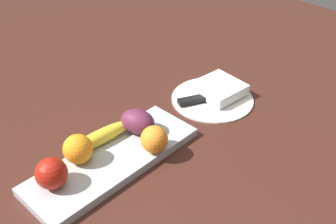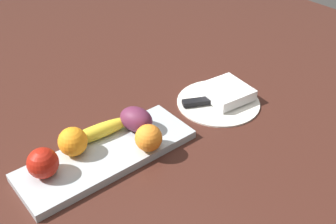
{
  "view_description": "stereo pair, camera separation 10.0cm",
  "coord_description": "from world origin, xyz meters",
  "px_view_note": "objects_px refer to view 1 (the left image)",
  "views": [
    {
      "loc": [
        -0.42,
        -0.57,
        0.63
      ],
      "look_at": [
        0.17,
        -0.0,
        0.05
      ],
      "focal_mm": 44.04,
      "sensor_mm": 36.0,
      "label": 1
    },
    {
      "loc": [
        -0.35,
        -0.63,
        0.63
      ],
      "look_at": [
        0.17,
        -0.0,
        0.05
      ],
      "focal_mm": 44.04,
      "sensor_mm": 36.0,
      "label": 2
    }
  ],
  "objects_px": {
    "apple": "(51,173)",
    "orange_near_apple": "(154,139)",
    "dinner_plate": "(212,98)",
    "orange_near_banana": "(78,149)",
    "folded_napkin": "(219,88)",
    "fruit_tray": "(113,160)",
    "grape_bunch": "(138,121)",
    "knife": "(199,99)",
    "banana": "(100,137)"
  },
  "relations": [
    {
      "from": "fruit_tray",
      "to": "banana",
      "type": "distance_m",
      "value": 0.06
    },
    {
      "from": "fruit_tray",
      "to": "apple",
      "type": "bearing_deg",
      "value": 171.98
    },
    {
      "from": "dinner_plate",
      "to": "knife",
      "type": "bearing_deg",
      "value": 158.02
    },
    {
      "from": "apple",
      "to": "orange_near_apple",
      "type": "bearing_deg",
      "value": -17.83
    },
    {
      "from": "grape_bunch",
      "to": "fruit_tray",
      "type": "bearing_deg",
      "value": -165.38
    },
    {
      "from": "folded_napkin",
      "to": "orange_near_banana",
      "type": "bearing_deg",
      "value": 174.45
    },
    {
      "from": "apple",
      "to": "dinner_plate",
      "type": "xyz_separation_m",
      "value": [
        0.5,
        -0.02,
        -0.05
      ]
    },
    {
      "from": "banana",
      "to": "dinner_plate",
      "type": "height_order",
      "value": "banana"
    },
    {
      "from": "fruit_tray",
      "to": "orange_near_banana",
      "type": "bearing_deg",
      "value": 143.74
    },
    {
      "from": "orange_near_apple",
      "to": "knife",
      "type": "height_order",
      "value": "orange_near_apple"
    },
    {
      "from": "orange_near_apple",
      "to": "apple",
      "type": "bearing_deg",
      "value": 162.17
    },
    {
      "from": "orange_near_banana",
      "to": "dinner_plate",
      "type": "distance_m",
      "value": 0.42
    },
    {
      "from": "folded_napkin",
      "to": "knife",
      "type": "height_order",
      "value": "folded_napkin"
    },
    {
      "from": "apple",
      "to": "knife",
      "type": "distance_m",
      "value": 0.46
    },
    {
      "from": "fruit_tray",
      "to": "grape_bunch",
      "type": "distance_m",
      "value": 0.11
    },
    {
      "from": "fruit_tray",
      "to": "folded_napkin",
      "type": "height_order",
      "value": "folded_napkin"
    },
    {
      "from": "banana",
      "to": "dinner_plate",
      "type": "bearing_deg",
      "value": -4.69
    },
    {
      "from": "dinner_plate",
      "to": "knife",
      "type": "xyz_separation_m",
      "value": [
        -0.04,
        0.02,
        0.01
      ]
    },
    {
      "from": "orange_near_apple",
      "to": "banana",
      "type": "bearing_deg",
      "value": 123.2
    },
    {
      "from": "apple",
      "to": "knife",
      "type": "height_order",
      "value": "apple"
    },
    {
      "from": "orange_near_apple",
      "to": "folded_napkin",
      "type": "bearing_deg",
      "value": 9.54
    },
    {
      "from": "folded_napkin",
      "to": "banana",
      "type": "bearing_deg",
      "value": 171.45
    },
    {
      "from": "grape_bunch",
      "to": "dinner_plate",
      "type": "height_order",
      "value": "grape_bunch"
    },
    {
      "from": "grape_bunch",
      "to": "knife",
      "type": "relative_size",
      "value": 0.5
    },
    {
      "from": "knife",
      "to": "dinner_plate",
      "type": "bearing_deg",
      "value": 4.48
    },
    {
      "from": "dinner_plate",
      "to": "orange_near_apple",
      "type": "bearing_deg",
      "value": -169.5
    },
    {
      "from": "apple",
      "to": "orange_near_banana",
      "type": "distance_m",
      "value": 0.09
    },
    {
      "from": "fruit_tray",
      "to": "orange_near_banana",
      "type": "distance_m",
      "value": 0.08
    },
    {
      "from": "orange_near_banana",
      "to": "knife",
      "type": "height_order",
      "value": "orange_near_banana"
    },
    {
      "from": "orange_near_banana",
      "to": "grape_bunch",
      "type": "xyz_separation_m",
      "value": [
        0.16,
        -0.02,
        -0.0
      ]
    },
    {
      "from": "apple",
      "to": "grape_bunch",
      "type": "distance_m",
      "value": 0.24
    },
    {
      "from": "apple",
      "to": "grape_bunch",
      "type": "height_order",
      "value": "apple"
    },
    {
      "from": "apple",
      "to": "orange_near_apple",
      "type": "relative_size",
      "value": 1.06
    },
    {
      "from": "apple",
      "to": "orange_near_banana",
      "type": "xyz_separation_m",
      "value": [
        0.08,
        0.02,
        -0.0
      ]
    },
    {
      "from": "orange_near_banana",
      "to": "folded_napkin",
      "type": "bearing_deg",
      "value": -5.55
    },
    {
      "from": "fruit_tray",
      "to": "knife",
      "type": "bearing_deg",
      "value": 2.81
    },
    {
      "from": "apple",
      "to": "dinner_plate",
      "type": "relative_size",
      "value": 0.29
    },
    {
      "from": "knife",
      "to": "banana",
      "type": "bearing_deg",
      "value": -161.09
    },
    {
      "from": "fruit_tray",
      "to": "grape_bunch",
      "type": "xyz_separation_m",
      "value": [
        0.1,
        0.03,
        0.04
      ]
    },
    {
      "from": "fruit_tray",
      "to": "orange_near_banana",
      "type": "xyz_separation_m",
      "value": [
        -0.06,
        0.04,
        0.04
      ]
    },
    {
      "from": "apple",
      "to": "dinner_plate",
      "type": "height_order",
      "value": "apple"
    },
    {
      "from": "apple",
      "to": "orange_near_banana",
      "type": "bearing_deg",
      "value": 15.78
    },
    {
      "from": "apple",
      "to": "orange_near_apple",
      "type": "distance_m",
      "value": 0.23
    },
    {
      "from": "folded_napkin",
      "to": "apple",
      "type": "bearing_deg",
      "value": 177.84
    },
    {
      "from": "apple",
      "to": "orange_near_apple",
      "type": "height_order",
      "value": "apple"
    },
    {
      "from": "orange_near_apple",
      "to": "knife",
      "type": "bearing_deg",
      "value": 15.7
    },
    {
      "from": "apple",
      "to": "knife",
      "type": "relative_size",
      "value": 0.39
    },
    {
      "from": "apple",
      "to": "banana",
      "type": "height_order",
      "value": "apple"
    },
    {
      "from": "dinner_plate",
      "to": "knife",
      "type": "distance_m",
      "value": 0.04
    },
    {
      "from": "knife",
      "to": "orange_near_banana",
      "type": "bearing_deg",
      "value": -157.72
    }
  ]
}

